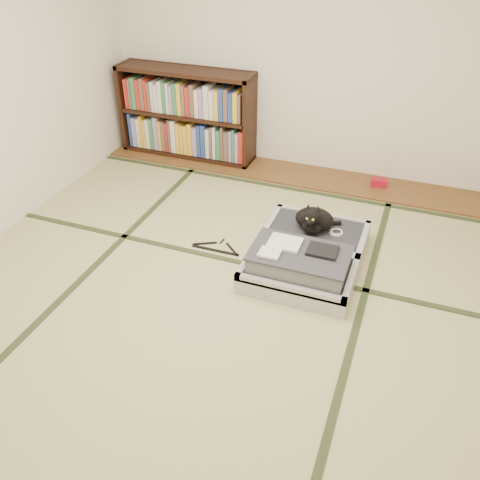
% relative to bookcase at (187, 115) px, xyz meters
% --- Properties ---
extents(floor, '(4.50, 4.50, 0.00)m').
position_rel_bookcase_xyz_m(floor, '(1.19, -2.07, -0.45)').
color(floor, tan).
rests_on(floor, ground).
extents(wood_strip, '(4.00, 0.50, 0.02)m').
position_rel_bookcase_xyz_m(wood_strip, '(1.19, -0.07, -0.44)').
color(wood_strip, brown).
rests_on(wood_strip, ground).
extents(red_item, '(0.16, 0.10, 0.07)m').
position_rel_bookcase_xyz_m(red_item, '(2.06, -0.04, -0.40)').
color(red_item, '#AA0D22').
rests_on(red_item, wood_strip).
extents(room_shell, '(4.50, 4.50, 4.50)m').
position_rel_bookcase_xyz_m(room_shell, '(1.19, -2.07, 1.01)').
color(room_shell, white).
rests_on(room_shell, ground).
extents(tatami_borders, '(4.00, 4.50, 0.01)m').
position_rel_bookcase_xyz_m(tatami_borders, '(1.19, -1.57, -0.45)').
color(tatami_borders, '#2D381E').
rests_on(tatami_borders, ground).
extents(bookcase, '(1.45, 0.33, 0.93)m').
position_rel_bookcase_xyz_m(bookcase, '(0.00, 0.00, 0.00)').
color(bookcase, black).
rests_on(bookcase, wood_strip).
extents(suitcase, '(0.79, 1.06, 0.31)m').
position_rel_bookcase_xyz_m(suitcase, '(1.71, -1.55, -0.34)').
color(suitcase, '#AEAEB3').
rests_on(suitcase, floor).
extents(cat, '(0.35, 0.35, 0.28)m').
position_rel_bookcase_xyz_m(cat, '(1.69, -1.26, -0.19)').
color(cat, black).
rests_on(cat, suitcase).
extents(cable_coil, '(0.11, 0.11, 0.03)m').
position_rel_bookcase_xyz_m(cable_coil, '(1.87, -1.23, -0.29)').
color(cable_coil, white).
rests_on(cable_coil, suitcase).
extents(hanger, '(0.41, 0.19, 0.01)m').
position_rel_bookcase_xyz_m(hanger, '(0.98, -1.56, -0.44)').
color(hanger, black).
rests_on(hanger, floor).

